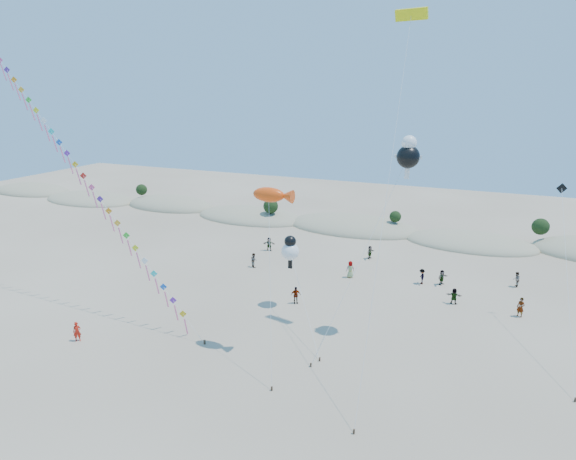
# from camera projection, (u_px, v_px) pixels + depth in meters

# --- Properties ---
(ground) EXTENTS (160.00, 160.00, 0.00)m
(ground) POSITION_uv_depth(u_px,v_px,m) (149.00, 420.00, 28.95)
(ground) COLOR gray
(ground) RESTS_ON ground
(dune_ridge) EXTENTS (145.30, 11.49, 5.57)m
(dune_ridge) POSITION_uv_depth(u_px,v_px,m) (359.00, 228.00, 68.42)
(dune_ridge) COLOR tan
(dune_ridge) RESTS_ON ground
(kite_train) EXTENTS (27.76, 6.37, 24.19)m
(kite_train) POSITION_uv_depth(u_px,v_px,m) (76.00, 167.00, 42.29)
(kite_train) COLOR #3F2D1E
(kite_train) RESTS_ON ground
(fish_kite) EXTENTS (3.86, 5.97, 12.46)m
(fish_kite) POSITION_uv_depth(u_px,v_px,m) (273.00, 195.00, 33.99)
(fish_kite) COLOR #3F2D1E
(fish_kite) RESTS_ON ground
(cartoon_kite_low) EXTENTS (6.53, 8.86, 6.67)m
(cartoon_kite_low) POSITION_uv_depth(u_px,v_px,m) (290.00, 249.00, 42.87)
(cartoon_kite_low) COLOR #3F2D1E
(cartoon_kite_low) RESTS_ON ground
(cartoon_kite_high) EXTENTS (5.65, 8.73, 15.89)m
(cartoon_kite_high) POSITION_uv_depth(u_px,v_px,m) (408.00, 154.00, 35.56)
(cartoon_kite_high) COLOR #3F2D1E
(cartoon_kite_high) RESTS_ON ground
(parafoil_kite) EXTENTS (2.46, 15.84, 24.75)m
(parafoil_kite) POSITION_uv_depth(u_px,v_px,m) (411.00, 21.00, 34.62)
(parafoil_kite) COLOR #3F2D1E
(parafoil_kite) RESTS_ON ground
(dark_kite) EXTENTS (1.45, 13.59, 11.71)m
(dark_kite) POSITION_uv_depth(u_px,v_px,m) (565.00, 246.00, 36.69)
(dark_kite) COLOR #3F2D1E
(dark_kite) RESTS_ON ground
(flyer_foreground) EXTENTS (0.70, 0.67, 1.61)m
(flyer_foreground) POSITION_uv_depth(u_px,v_px,m) (77.00, 332.00, 37.79)
(flyer_foreground) COLOR red
(flyer_foreground) RESTS_ON ground
(beachgoers) EXTENTS (29.01, 15.94, 1.80)m
(beachgoers) POSITION_uv_depth(u_px,v_px,m) (377.00, 271.00, 50.47)
(beachgoers) COLOR slate
(beachgoers) RESTS_ON ground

